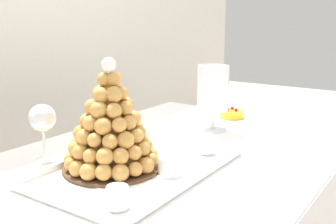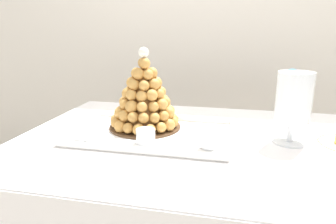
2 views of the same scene
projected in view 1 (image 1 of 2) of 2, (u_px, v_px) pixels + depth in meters
buffet_table at (173, 181)px, 1.28m from camera, size 1.30×0.91×0.77m
serving_tray at (139, 169)px, 1.12m from camera, size 0.57×0.37×0.02m
croquembouche at (111, 126)px, 1.09m from camera, size 0.27×0.27×0.30m
dessert_cup_left at (117, 198)px, 0.88m from camera, size 0.05×0.05×0.05m
dessert_cup_mid_left at (170, 167)px, 1.06m from camera, size 0.06×0.06×0.05m
dessert_cup_centre at (206, 145)px, 1.23m from camera, size 0.05×0.05×0.05m
macaron_goblet at (213, 89)px, 1.48m from camera, size 0.12×0.12×0.26m
fruit_tart_plate at (232, 116)px, 1.68m from camera, size 0.21×0.21×0.05m
wine_glass at (42, 120)px, 1.16m from camera, size 0.08×0.08×0.17m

